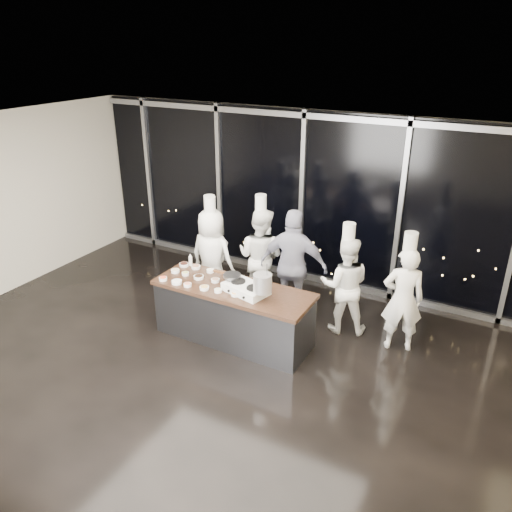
# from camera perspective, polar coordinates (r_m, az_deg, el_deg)

# --- Properties ---
(ground) EXTENTS (9.00, 9.00, 0.00)m
(ground) POSITION_cam_1_polar(r_m,az_deg,el_deg) (7.34, -6.24, -12.71)
(ground) COLOR black
(ground) RESTS_ON ground
(room_shell) EXTENTS (9.02, 7.02, 3.21)m
(room_shell) POSITION_cam_1_polar(r_m,az_deg,el_deg) (6.17, -5.81, 3.77)
(room_shell) COLOR beige
(room_shell) RESTS_ON ground
(window_wall) EXTENTS (8.90, 0.11, 3.20)m
(window_wall) POSITION_cam_1_polar(r_m,az_deg,el_deg) (9.32, 5.35, 6.57)
(window_wall) COLOR black
(window_wall) RESTS_ON ground
(demo_counter) EXTENTS (2.46, 0.86, 0.90)m
(demo_counter) POSITION_cam_1_polar(r_m,az_deg,el_deg) (7.71, -2.60, -6.55)
(demo_counter) COLOR #3B3C40
(demo_counter) RESTS_ON ground
(stove) EXTENTS (0.73, 0.54, 0.14)m
(stove) POSITION_cam_1_polar(r_m,az_deg,el_deg) (7.32, -1.15, -3.72)
(stove) COLOR white
(stove) RESTS_ON demo_counter
(frying_pan) EXTENTS (0.49, 0.33, 0.04)m
(frying_pan) POSITION_cam_1_polar(r_m,az_deg,el_deg) (7.48, -2.81, -2.24)
(frying_pan) COLOR slate
(frying_pan) RESTS_ON stove
(stock_pot) EXTENTS (0.32, 0.32, 0.27)m
(stock_pot) POSITION_cam_1_polar(r_m,az_deg,el_deg) (7.01, 0.75, -3.11)
(stock_pot) COLOR silver
(stock_pot) RESTS_ON stove
(prep_bowls) EXTENTS (1.40, 0.73, 0.05)m
(prep_bowls) POSITION_cam_1_polar(r_m,az_deg,el_deg) (7.77, -6.81, -2.49)
(prep_bowls) COLOR white
(prep_bowls) RESTS_ON demo_counter
(squeeze_bottle) EXTENTS (0.06, 0.06, 0.21)m
(squeeze_bottle) POSITION_cam_1_polar(r_m,az_deg,el_deg) (8.22, -7.50, -0.44)
(squeeze_bottle) COLOR white
(squeeze_bottle) RESTS_ON demo_counter
(chef_far_left) EXTENTS (0.68, 0.54, 1.88)m
(chef_far_left) POSITION_cam_1_polar(r_m,az_deg,el_deg) (8.90, -5.13, 0.54)
(chef_far_left) COLOR white
(chef_far_left) RESTS_ON ground
(chef_left) EXTENTS (0.83, 0.54, 1.92)m
(chef_left) POSITION_cam_1_polar(r_m,az_deg,el_deg) (8.67, -5.07, 0.00)
(chef_left) COLOR white
(chef_left) RESTS_ON ground
(chef_center) EXTENTS (0.85, 0.67, 1.98)m
(chef_center) POSITION_cam_1_polar(r_m,az_deg,el_deg) (8.57, 0.53, -0.00)
(chef_center) COLOR white
(chef_center) RESTS_ON ground
(guest) EXTENTS (1.17, 0.64, 1.90)m
(guest) POSITION_cam_1_polar(r_m,az_deg,el_deg) (8.08, 4.31, -1.14)
(guest) COLOR #16193D
(guest) RESTS_ON ground
(chef_right) EXTENTS (0.93, 0.83, 1.82)m
(chef_right) POSITION_cam_1_polar(r_m,az_deg,el_deg) (7.90, 10.10, -3.22)
(chef_right) COLOR white
(chef_right) RESTS_ON ground
(chef_side) EXTENTS (0.70, 0.58, 1.87)m
(chef_side) POSITION_cam_1_polar(r_m,az_deg,el_deg) (7.62, 16.44, -4.65)
(chef_side) COLOR white
(chef_side) RESTS_ON ground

